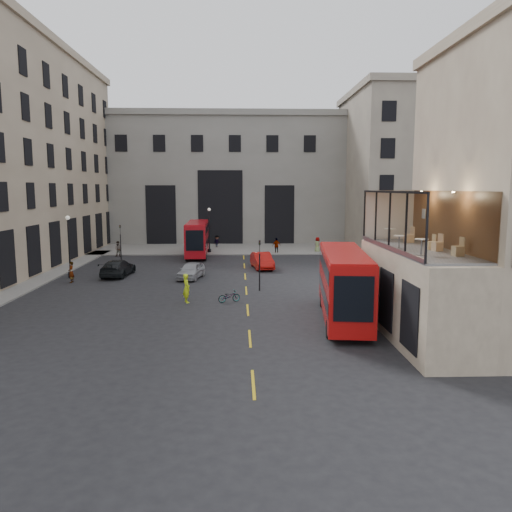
{
  "coord_description": "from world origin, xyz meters",
  "views": [
    {
      "loc": [
        -2.54,
        -24.68,
        7.64
      ],
      "look_at": [
        -1.36,
        9.26,
        3.0
      ],
      "focal_mm": 35.0,
      "sensor_mm": 36.0,
      "label": 1
    }
  ],
  "objects_px": {
    "car_b": "(262,261)",
    "cafe_table_mid": "(399,240)",
    "bicycle": "(229,296)",
    "cafe_chair_b": "(437,246)",
    "bus_near": "(344,282)",
    "cyclist": "(186,288)",
    "street_lamp_a": "(69,250)",
    "car_c": "(118,268)",
    "cafe_chair_d": "(409,238)",
    "pedestrian_a": "(118,249)",
    "pedestrian_c": "(276,246)",
    "car_a": "(191,270)",
    "cafe_chair_c": "(431,245)",
    "bus_far": "(197,237)",
    "street_lamp_b": "(209,233)",
    "cafe_table_near": "(422,244)",
    "traffic_light_near": "(260,259)",
    "pedestrian_d": "(317,245)",
    "cafe_chair_a": "(458,250)",
    "traffic_light_far": "(120,238)",
    "cafe_table_far": "(390,233)",
    "pedestrian_b": "(217,242)"
  },
  "relations": [
    {
      "from": "pedestrian_b",
      "to": "pedestrian_c",
      "type": "relative_size",
      "value": 0.89
    },
    {
      "from": "bus_near",
      "to": "cyclist",
      "type": "relative_size",
      "value": 5.29
    },
    {
      "from": "traffic_light_far",
      "to": "bus_far",
      "type": "distance_m",
      "value": 8.46
    },
    {
      "from": "car_b",
      "to": "cafe_table_near",
      "type": "distance_m",
      "value": 25.84
    },
    {
      "from": "street_lamp_b",
      "to": "bicycle",
      "type": "relative_size",
      "value": 3.48
    },
    {
      "from": "street_lamp_a",
      "to": "car_c",
      "type": "height_order",
      "value": "street_lamp_a"
    },
    {
      "from": "car_c",
      "to": "bus_near",
      "type": "bearing_deg",
      "value": 142.19
    },
    {
      "from": "bus_near",
      "to": "cafe_chair_a",
      "type": "bearing_deg",
      "value": -58.33
    },
    {
      "from": "car_a",
      "to": "cyclist",
      "type": "bearing_deg",
      "value": -75.07
    },
    {
      "from": "traffic_light_near",
      "to": "cafe_chair_b",
      "type": "xyz_separation_m",
      "value": [
        8.11,
        -12.96,
        2.43
      ]
    },
    {
      "from": "traffic_light_near",
      "to": "pedestrian_d",
      "type": "xyz_separation_m",
      "value": [
        7.85,
        22.18,
        -1.51
      ]
    },
    {
      "from": "pedestrian_c",
      "to": "cafe_table_far",
      "type": "relative_size",
      "value": 2.39
    },
    {
      "from": "traffic_light_near",
      "to": "cafe_table_mid",
      "type": "height_order",
      "value": "cafe_table_mid"
    },
    {
      "from": "street_lamp_a",
      "to": "cyclist",
      "type": "bearing_deg",
      "value": -41.74
    },
    {
      "from": "traffic_light_far",
      "to": "cafe_chair_c",
      "type": "height_order",
      "value": "cafe_chair_c"
    },
    {
      "from": "traffic_light_far",
      "to": "bus_far",
      "type": "bearing_deg",
      "value": 22.73
    },
    {
      "from": "traffic_light_far",
      "to": "cafe_chair_c",
      "type": "relative_size",
      "value": 4.95
    },
    {
      "from": "car_b",
      "to": "cafe_table_mid",
      "type": "relative_size",
      "value": 6.91
    },
    {
      "from": "cyclist",
      "to": "pedestrian_d",
      "type": "distance_m",
      "value": 28.98
    },
    {
      "from": "bus_near",
      "to": "pedestrian_a",
      "type": "relative_size",
      "value": 5.96
    },
    {
      "from": "traffic_light_near",
      "to": "cafe_table_near",
      "type": "bearing_deg",
      "value": -64.79
    },
    {
      "from": "cafe_table_far",
      "to": "cafe_table_near",
      "type": "bearing_deg",
      "value": -92.63
    },
    {
      "from": "traffic_light_far",
      "to": "pedestrian_a",
      "type": "distance_m",
      "value": 3.66
    },
    {
      "from": "bus_near",
      "to": "car_b",
      "type": "xyz_separation_m",
      "value": [
        -3.83,
        18.92,
        -1.51
      ]
    },
    {
      "from": "cafe_table_near",
      "to": "cafe_chair_c",
      "type": "distance_m",
      "value": 2.42
    },
    {
      "from": "street_lamp_b",
      "to": "car_c",
      "type": "distance_m",
      "value": 16.98
    },
    {
      "from": "car_b",
      "to": "cafe_chair_d",
      "type": "xyz_separation_m",
      "value": [
        7.38,
        -19.42,
        4.1
      ]
    },
    {
      "from": "traffic_light_far",
      "to": "bus_far",
      "type": "relative_size",
      "value": 0.39
    },
    {
      "from": "pedestrian_a",
      "to": "pedestrian_c",
      "type": "relative_size",
      "value": 0.95
    },
    {
      "from": "traffic_light_near",
      "to": "pedestrian_b",
      "type": "bearing_deg",
      "value": 99.15
    },
    {
      "from": "bicycle",
      "to": "cafe_chair_b",
      "type": "height_order",
      "value": "cafe_chair_b"
    },
    {
      "from": "pedestrian_c",
      "to": "pedestrian_d",
      "type": "xyz_separation_m",
      "value": [
        4.97,
        0.98,
        -0.0
      ]
    },
    {
      "from": "street_lamp_b",
      "to": "car_b",
      "type": "xyz_separation_m",
      "value": [
        5.67,
        -11.67,
        -1.63
      ]
    },
    {
      "from": "car_a",
      "to": "car_b",
      "type": "relative_size",
      "value": 0.88
    },
    {
      "from": "bicycle",
      "to": "bus_far",
      "type": "bearing_deg",
      "value": -11.96
    },
    {
      "from": "bus_far",
      "to": "bicycle",
      "type": "bearing_deg",
      "value": -80.15
    },
    {
      "from": "car_a",
      "to": "pedestrian_c",
      "type": "height_order",
      "value": "pedestrian_c"
    },
    {
      "from": "cafe_table_mid",
      "to": "cafe_chair_d",
      "type": "bearing_deg",
      "value": 62.42
    },
    {
      "from": "car_c",
      "to": "traffic_light_near",
      "type": "bearing_deg",
      "value": 155.94
    },
    {
      "from": "bus_far",
      "to": "cyclist",
      "type": "distance_m",
      "value": 23.08
    },
    {
      "from": "cafe_chair_b",
      "to": "cafe_chair_c",
      "type": "bearing_deg",
      "value": 98.53
    },
    {
      "from": "cyclist",
      "to": "pedestrian_c",
      "type": "relative_size",
      "value": 1.07
    },
    {
      "from": "traffic_light_near",
      "to": "cyclist",
      "type": "relative_size",
      "value": 1.94
    },
    {
      "from": "bicycle",
      "to": "cafe_chair_b",
      "type": "bearing_deg",
      "value": -153.61
    },
    {
      "from": "pedestrian_d",
      "to": "car_a",
      "type": "bearing_deg",
      "value": 99.47
    },
    {
      "from": "pedestrian_c",
      "to": "cafe_table_near",
      "type": "distance_m",
      "value": 36.07
    },
    {
      "from": "cafe_chair_b",
      "to": "cafe_table_far",
      "type": "bearing_deg",
      "value": 104.23
    },
    {
      "from": "car_b",
      "to": "cafe_table_near",
      "type": "xyz_separation_m",
      "value": [
        6.11,
        -24.73,
        4.33
      ]
    },
    {
      "from": "car_b",
      "to": "pedestrian_a",
      "type": "xyz_separation_m",
      "value": [
        -15.69,
        8.83,
        0.1
      ]
    },
    {
      "from": "traffic_light_far",
      "to": "cafe_chair_d",
      "type": "xyz_separation_m",
      "value": [
        22.05,
        -25.09,
        2.44
      ]
    }
  ]
}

